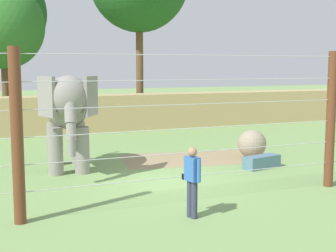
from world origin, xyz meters
The scene contains 10 objects.
ground_plane centered at (0.00, 0.00, 0.00)m, with size 120.00×120.00×0.00m, color #759956.
dirt_patch centered at (2.72, 3.07, 0.00)m, with size 5.85×2.94×0.01m, color #937F5B.
embankment_wall centered at (0.00, 12.40, 0.98)m, with size 36.00×1.80×1.95m, color tan.
elephant centered at (-2.33, 2.70, 2.15)m, with size 2.04×4.37×3.25m.
enrichment_ball centered at (4.66, 2.33, 0.55)m, with size 1.10×1.10×1.10m, color gray.
cable_fence centered at (0.00, -2.27, 1.99)m, with size 9.73×0.27×3.95m.
zookeeper centered at (-0.62, -3.39, 0.93)m, with size 0.30×0.58×1.67m.
feed_trough centered at (3.95, 0.60, 0.22)m, with size 1.48×0.80×0.44m.
tree_behind_wall centered at (-3.08, 17.61, 6.69)m, with size 4.82×4.82×9.25m.
tree_right_of_centre centered at (-3.34, 16.59, 5.85)m, with size 4.78×4.78×8.39m.
Camera 1 is at (-5.26, -13.11, 3.51)m, focal length 50.80 mm.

